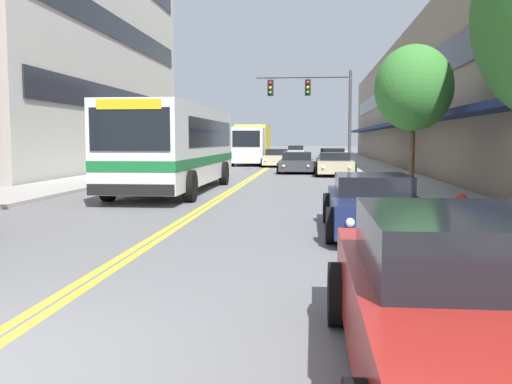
{
  "coord_description": "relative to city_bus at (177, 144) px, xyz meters",
  "views": [
    {
      "loc": [
        3.06,
        -4.37,
        1.95
      ],
      "look_at": [
        0.39,
        22.49,
        -0.55
      ],
      "focal_mm": 40.0,
      "sensor_mm": 36.0,
      "label": 1
    }
  ],
  "objects": [
    {
      "name": "car_dark_grey_moving_lead",
      "position": [
        4.18,
        12.48,
        -1.2
      ],
      "size": [
        2.19,
        4.87,
        1.2
      ],
      "color": "#38383D",
      "rests_on": "ground_plane"
    },
    {
      "name": "box_truck",
      "position": [
        0.44,
        22.58,
        -0.17
      ],
      "size": [
        2.63,
        7.62,
        3.04
      ],
      "color": "white",
      "rests_on": "ground_plane"
    },
    {
      "name": "traffic_signal_mast",
      "position": [
        5.3,
        12.49,
        2.43
      ],
      "size": [
        5.54,
        0.38,
        5.89
      ],
      "color": "#47474C",
      "rests_on": "ground_plane"
    },
    {
      "name": "car_white_parked_left_mid",
      "position": [
        -2.35,
        9.89,
        -1.16
      ],
      "size": [
        2.15,
        4.88,
        1.26
      ],
      "color": "white",
      "rests_on": "ground_plane"
    },
    {
      "name": "ground_plane",
      "position": [
        2.03,
        20.19,
        -1.76
      ],
      "size": [
        240.0,
        240.0,
        0.0
      ],
      "primitive_type": "plane",
      "color": "slate"
    },
    {
      "name": "street_tree_right_mid",
      "position": [
        8.48,
        -1.24,
        1.91
      ],
      "size": [
        2.64,
        2.64,
        5.01
      ],
      "color": "brown",
      "rests_on": "sidewalk_right"
    },
    {
      "name": "sidewalk_left",
      "position": [
        -5.05,
        20.19,
        -1.7
      ],
      "size": [
        3.16,
        106.0,
        0.12
      ],
      "color": "#9E9B96",
      "rests_on": "ground_plane"
    },
    {
      "name": "fire_hydrant",
      "position": [
        7.98,
        -9.83,
        -1.26
      ],
      "size": [
        0.34,
        0.26,
        0.78
      ],
      "color": "red",
      "rests_on": "sidewalk_right"
    },
    {
      "name": "car_navy_parked_right_end",
      "position": [
        6.36,
        -9.11,
        -1.18
      ],
      "size": [
        2.01,
        4.6,
        1.2
      ],
      "color": "#19234C",
      "rests_on": "ground_plane"
    },
    {
      "name": "storefront_row_right",
      "position": [
        14.92,
        20.19,
        2.7
      ],
      "size": [
        9.1,
        68.0,
        8.93
      ],
      "color": "gray",
      "rests_on": "ground_plane"
    },
    {
      "name": "sidewalk_right",
      "position": [
        9.11,
        20.19,
        -1.7
      ],
      "size": [
        3.16,
        106.0,
        0.12
      ],
      "color": "#9E9B96",
      "rests_on": "ground_plane"
    },
    {
      "name": "car_champagne_moving_third",
      "position": [
        2.54,
        19.71,
        -1.17
      ],
      "size": [
        2.04,
        4.42,
        1.26
      ],
      "color": "beige",
      "rests_on": "ground_plane"
    },
    {
      "name": "car_beige_parked_right_mid",
      "position": [
        6.29,
        10.07,
        -1.17
      ],
      "size": [
        2.14,
        4.76,
        1.23
      ],
      "color": "#BCAD89",
      "rests_on": "ground_plane"
    },
    {
      "name": "city_bus",
      "position": [
        0.0,
        0.0,
        0.0
      ],
      "size": [
        2.93,
        11.14,
        3.11
      ],
      "color": "silver",
      "rests_on": "ground_plane"
    },
    {
      "name": "centre_line",
      "position": [
        2.03,
        20.19,
        -1.76
      ],
      "size": [
        0.34,
        106.0,
        0.01
      ],
      "color": "yellow",
      "rests_on": "ground_plane"
    },
    {
      "name": "car_silver_moving_second",
      "position": [
        3.33,
        39.26,
        -1.15
      ],
      "size": [
        2.1,
        4.38,
        1.3
      ],
      "color": "#B7B7BC",
      "rests_on": "ground_plane"
    },
    {
      "name": "car_red_parked_right_foreground",
      "position": [
        6.33,
        -16.71,
        -1.12
      ],
      "size": [
        2.13,
        4.9,
        1.38
      ],
      "color": "maroon",
      "rests_on": "ground_plane"
    },
    {
      "name": "car_charcoal_parked_right_far",
      "position": [
        6.38,
        16.65,
        -1.12
      ],
      "size": [
        2.05,
        4.61,
        1.36
      ],
      "color": "#232328",
      "rests_on": "ground_plane"
    },
    {
      "name": "car_slate_blue_parked_left_far",
      "position": [
        -2.25,
        16.16,
        -1.14
      ],
      "size": [
        2.18,
        4.9,
        1.33
      ],
      "color": "#475675",
      "rests_on": "ground_plane"
    }
  ]
}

